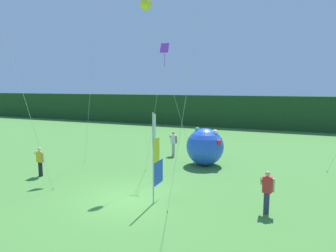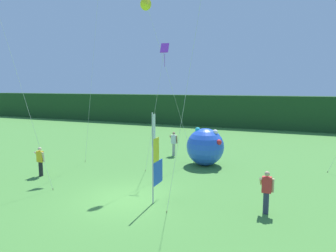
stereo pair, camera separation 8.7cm
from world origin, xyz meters
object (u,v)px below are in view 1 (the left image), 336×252
(person_near_banner, at_px, (267,191))
(kite_purple_diamond_1, at_px, (163,59))
(person_mid_field, at_px, (173,143))
(inflatable_balloon, at_px, (205,147))
(person_far_left, at_px, (40,161))
(kite_yellow_delta_3, at_px, (147,6))
(banner_flag, at_px, (156,159))

(person_near_banner, relative_size, kite_purple_diamond_1, 0.23)
(person_mid_field, bearing_deg, inflatable_balloon, -30.77)
(inflatable_balloon, bearing_deg, person_far_left, -143.79)
(person_mid_field, relative_size, person_far_left, 1.06)
(person_mid_field, relative_size, kite_yellow_delta_3, 0.18)
(inflatable_balloon, bearing_deg, kite_purple_diamond_1, -126.08)
(banner_flag, distance_m, kite_purple_diamond_1, 6.32)
(inflatable_balloon, relative_size, kite_yellow_delta_3, 0.25)
(person_near_banner, distance_m, person_mid_field, 10.39)
(person_mid_field, distance_m, kite_purple_diamond_1, 6.96)
(person_near_banner, relative_size, kite_yellow_delta_3, 0.18)
(kite_yellow_delta_3, bearing_deg, person_near_banner, -24.49)
(person_mid_field, xyz_separation_m, inflatable_balloon, (2.77, -1.65, 0.26))
(person_far_left, xyz_separation_m, kite_purple_diamond_1, (6.00, 3.24, 5.57))
(person_mid_field, bearing_deg, person_far_left, -124.36)
(person_mid_field, distance_m, kite_yellow_delta_3, 9.53)
(person_mid_field, height_order, inflatable_balloon, inflatable_balloon)
(kite_purple_diamond_1, bearing_deg, person_far_left, -151.67)
(person_far_left, bearing_deg, kite_purple_diamond_1, 28.33)
(inflatable_balloon, bearing_deg, banner_flag, -93.34)
(person_near_banner, height_order, kite_purple_diamond_1, kite_purple_diamond_1)
(banner_flag, distance_m, inflatable_balloon, 6.65)
(person_mid_field, distance_m, inflatable_balloon, 3.24)
(banner_flag, xyz_separation_m, person_far_left, (-7.43, 0.88, -0.99))
(banner_flag, relative_size, kite_purple_diamond_1, 0.53)
(banner_flag, distance_m, person_near_banner, 4.64)
(banner_flag, xyz_separation_m, kite_purple_diamond_1, (-1.43, 4.11, 4.58))
(person_near_banner, bearing_deg, person_mid_field, 131.61)
(person_far_left, relative_size, inflatable_balloon, 0.68)
(person_near_banner, height_order, person_far_left, person_near_banner)
(kite_purple_diamond_1, bearing_deg, kite_yellow_delta_3, -133.83)
(kite_purple_diamond_1, bearing_deg, person_mid_field, 103.08)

